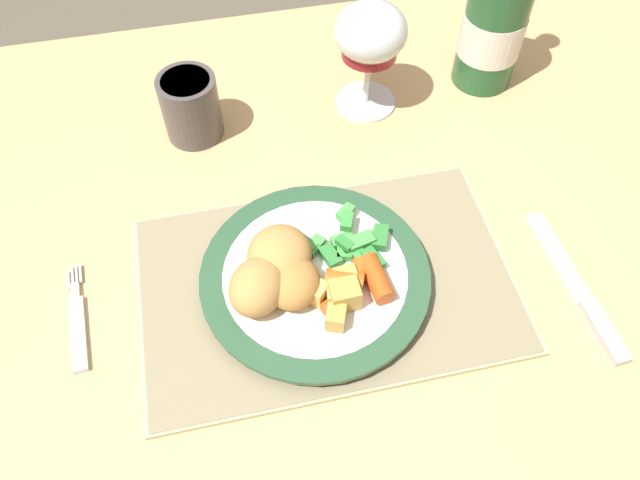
# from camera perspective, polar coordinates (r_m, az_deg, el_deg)

# --- Properties ---
(ground_plane) EXTENTS (6.00, 6.00, 0.00)m
(ground_plane) POSITION_cam_1_polar(r_m,az_deg,el_deg) (1.35, 0.73, -18.32)
(ground_plane) COLOR brown
(dining_table) EXTENTS (1.30, 0.82, 0.74)m
(dining_table) POSITION_cam_1_polar(r_m,az_deg,el_deg) (0.76, 1.24, -3.76)
(dining_table) COLOR tan
(dining_table) RESTS_ON ground
(placemat) EXTENTS (0.38, 0.24, 0.01)m
(placemat) POSITION_cam_1_polar(r_m,az_deg,el_deg) (0.64, 0.57, -4.05)
(placemat) COLOR #CCB789
(placemat) RESTS_ON dining_table
(dinner_plate) EXTENTS (0.23, 0.23, 0.02)m
(dinner_plate) POSITION_cam_1_polar(r_m,az_deg,el_deg) (0.63, -0.45, -3.49)
(dinner_plate) COLOR white
(dinner_plate) RESTS_ON placemat
(breaded_croquettes) EXTENTS (0.11, 0.11, 0.05)m
(breaded_croquettes) POSITION_cam_1_polar(r_m,az_deg,el_deg) (0.59, -4.08, -2.95)
(breaded_croquettes) COLOR tan
(breaded_croquettes) RESTS_ON dinner_plate
(green_beans_pile) EXTENTS (0.10, 0.09, 0.02)m
(green_beans_pile) POSITION_cam_1_polar(r_m,az_deg,el_deg) (0.63, 2.73, -0.33)
(green_beans_pile) COLOR #4CA84C
(green_beans_pile) RESTS_ON dinner_plate
(glazed_carrots) EXTENTS (0.07, 0.06, 0.02)m
(glazed_carrots) POSITION_cam_1_polar(r_m,az_deg,el_deg) (0.60, 3.38, -3.97)
(glazed_carrots) COLOR orange
(glazed_carrots) RESTS_ON dinner_plate
(fork) EXTENTS (0.02, 0.12, 0.01)m
(fork) POSITION_cam_1_polar(r_m,az_deg,el_deg) (0.66, -21.25, -7.22)
(fork) COLOR silver
(fork) RESTS_ON dining_table
(table_knife) EXTENTS (0.03, 0.19, 0.01)m
(table_knife) POSITION_cam_1_polar(r_m,az_deg,el_deg) (0.68, 22.92, -4.81)
(table_knife) COLOR silver
(table_knife) RESTS_ON dining_table
(wine_glass) EXTENTS (0.09, 0.09, 0.14)m
(wine_glass) POSITION_cam_1_polar(r_m,az_deg,el_deg) (0.76, 4.63, 17.99)
(wine_glass) COLOR silver
(wine_glass) RESTS_ON dining_table
(bottle) EXTENTS (0.08, 0.08, 0.25)m
(bottle) POSITION_cam_1_polar(r_m,az_deg,el_deg) (0.82, 15.79, 19.06)
(bottle) COLOR #23562D
(bottle) RESTS_ON dining_table
(roast_potatoes) EXTENTS (0.06, 0.06, 0.03)m
(roast_potatoes) POSITION_cam_1_polar(r_m,az_deg,el_deg) (0.59, 1.55, -5.04)
(roast_potatoes) COLOR gold
(roast_potatoes) RESTS_ON dinner_plate
(drinking_cup) EXTENTS (0.07, 0.07, 0.08)m
(drinking_cup) POSITION_cam_1_polar(r_m,az_deg,el_deg) (0.76, -11.76, 11.93)
(drinking_cup) COLOR #4C4747
(drinking_cup) RESTS_ON dining_table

